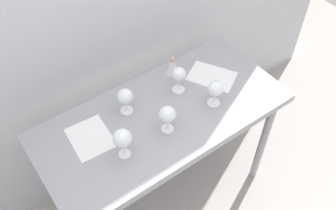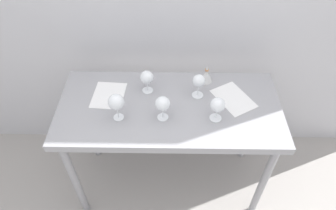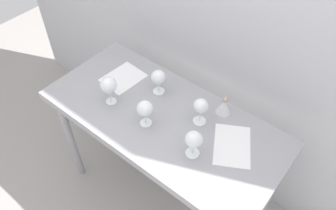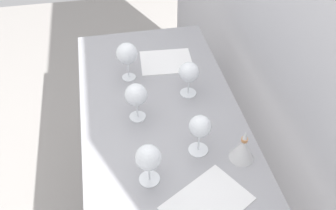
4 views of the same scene
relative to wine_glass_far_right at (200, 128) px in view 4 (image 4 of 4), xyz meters
name	(u,v)px [view 4 (image 4 of 4)]	position (x,y,z in m)	size (l,w,h in m)	color
back_wall	(302,19)	(-0.18, 0.40, 0.28)	(3.80, 0.04, 2.60)	#BABABF
steel_counter	(163,138)	(-0.18, -0.10, -0.22)	(1.40, 0.65, 0.90)	#939398
wine_glass_far_right	(200,128)	(0.00, 0.00, 0.00)	(0.08, 0.08, 0.16)	white
wine_glass_near_center	(136,96)	(-0.22, -0.20, 0.00)	(0.09, 0.09, 0.16)	white
wine_glass_near_left	(127,54)	(-0.49, -0.20, 0.01)	(0.10, 0.10, 0.18)	white
wine_glass_near_right	(148,159)	(0.10, -0.20, -0.01)	(0.09, 0.09, 0.16)	white
wine_glass_far_left	(189,73)	(-0.33, 0.04, -0.01)	(0.09, 0.09, 0.16)	white
tasting_sheet_upper	(166,61)	(-0.58, -0.01, -0.12)	(0.20, 0.25, 0.00)	white
tasting_sheet_lower	(207,203)	(0.23, -0.03, -0.12)	(0.19, 0.27, 0.00)	white
decanter_funnel	(243,149)	(0.06, 0.14, -0.07)	(0.09, 0.09, 0.13)	silver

